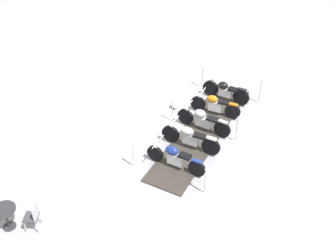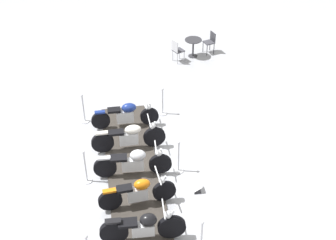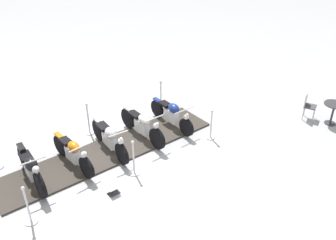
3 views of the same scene
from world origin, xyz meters
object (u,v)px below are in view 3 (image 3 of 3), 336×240
object	(u,v)px
stanchion_right_rear	(211,129)
motorcycle_copper	(73,153)
motorcycle_black	(31,169)
stanchion_right_mid	(134,163)
cafe_chair_near_table	(308,104)
stanchion_left_mid	(89,123)
stanchion_left_rear	(161,99)
stanchion_right_front	(29,211)
cafe_table	(334,109)
motorcycle_cream	(142,125)
motorcycle_chrome	(110,138)
motorcycle_navy	(172,114)
info_placard	(114,191)

from	to	relation	value
stanchion_right_rear	motorcycle_copper	bearing A→B (deg)	9.58
motorcycle_copper	motorcycle_black	bearing A→B (deg)	-94.88
stanchion_right_mid	cafe_chair_near_table	world-z (taller)	stanchion_right_mid
stanchion_left_mid	stanchion_left_rear	size ratio (longest dim) A/B	1.05
stanchion_right_front	cafe_table	world-z (taller)	stanchion_right_front
cafe_table	motorcycle_cream	bearing A→B (deg)	-2.48
motorcycle_copper	motorcycle_chrome	size ratio (longest dim) A/B	0.88
stanchion_right_rear	motorcycle_navy	bearing A→B (deg)	-39.08
stanchion_right_rear	cafe_chair_near_table	distance (m)	3.76
stanchion_left_rear	stanchion_right_rear	distance (m)	2.68
stanchion_right_front	cafe_chair_near_table	size ratio (longest dim) A/B	1.12
stanchion_right_rear	cafe_table	bearing A→B (deg)	-179.00
cafe_table	info_placard	bearing A→B (deg)	15.77
stanchion_right_mid	info_placard	distance (m)	1.01
motorcycle_copper	stanchion_left_rear	bearing A→B (deg)	103.79
stanchion_left_mid	motorcycle_chrome	bearing A→B (deg)	116.91
motorcycle_navy	stanchion_right_rear	world-z (taller)	stanchion_right_rear
motorcycle_copper	stanchion_right_rear	distance (m)	4.37
stanchion_left_mid	stanchion_right_front	distance (m)	4.00
stanchion_right_rear	info_placard	distance (m)	3.90
stanchion_left_rear	cafe_table	xyz separation A→B (m)	(-5.57, 2.31, 0.23)
stanchion_right_front	info_placard	world-z (taller)	stanchion_right_front
stanchion_left_mid	stanchion_right_front	bearing A→B (deg)	69.04
stanchion_left_rear	stanchion_right_mid	world-z (taller)	stanchion_right_mid
motorcycle_navy	stanchion_left_mid	xyz separation A→B (m)	(2.76, -0.14, -0.11)
stanchion_left_mid	stanchion_right_rear	size ratio (longest dim) A/B	1.09
stanchion_left_rear	stanchion_right_rear	bearing A→B (deg)	117.00
stanchion_left_mid	stanchion_right_rear	bearing A→B (deg)	164.96
motorcycle_black	stanchion_right_mid	distance (m)	2.74
motorcycle_chrome	cafe_table	xyz separation A→B (m)	(-7.60, -0.27, 0.05)
info_placard	motorcycle_cream	bearing A→B (deg)	-141.43
stanchion_right_front	cafe_table	distance (m)	10.04
motorcycle_cream	info_placard	distance (m)	2.72
motorcycle_cream	stanchion_left_rear	xyz separation A→B (m)	(-0.96, -2.03, -0.18)
info_placard	cafe_chair_near_table	bearing A→B (deg)	173.89
stanchion_left_mid	stanchion_right_front	world-z (taller)	stanchion_left_mid
motorcycle_navy	stanchion_right_mid	distance (m)	2.73
motorcycle_black	stanchion_left_mid	bearing A→B (deg)	122.61
motorcycle_navy	stanchion_left_rear	size ratio (longest dim) A/B	1.88
stanchion_right_mid	stanchion_right_rear	size ratio (longest dim) A/B	1.07
motorcycle_copper	cafe_table	size ratio (longest dim) A/B	2.41
motorcycle_chrome	info_placard	xyz separation A→B (m)	(0.04, 1.89, -0.46)
motorcycle_cream	cafe_chair_near_table	xyz separation A→B (m)	(-5.88, -0.23, 0.03)
motorcycle_black	stanchion_right_front	bearing A→B (deg)	-20.57
motorcycle_navy	motorcycle_cream	bearing A→B (deg)	-89.76
motorcycle_copper	motorcycle_cream	distance (m)	2.39
motorcycle_copper	motorcycle_navy	bearing A→B (deg)	85.43
stanchion_left_rear	stanchion_right_rear	xyz separation A→B (m)	(-1.22, 2.39, 0.01)
info_placard	cafe_chair_near_table	size ratio (longest dim) A/B	0.38
motorcycle_navy	cafe_table	distance (m)	5.52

